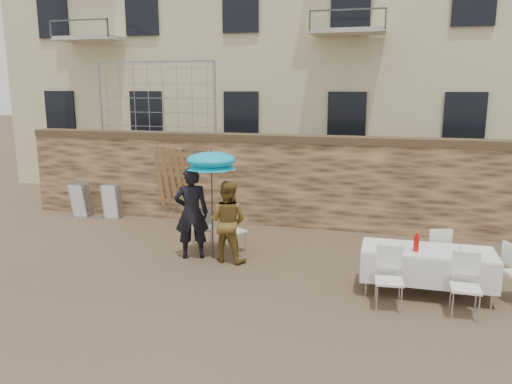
% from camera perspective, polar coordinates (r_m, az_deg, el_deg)
% --- Properties ---
extents(ground, '(80.00, 80.00, 0.00)m').
position_cam_1_polar(ground, '(8.15, -6.88, -12.67)').
color(ground, brown).
rests_on(ground, ground).
extents(stone_wall, '(13.00, 0.50, 2.20)m').
position_cam_1_polar(stone_wall, '(12.40, 1.54, 1.32)').
color(stone_wall, olive).
rests_on(stone_wall, ground).
extents(chain_link_fence, '(3.20, 0.06, 1.80)m').
position_cam_1_polar(chain_link_fence, '(13.21, -11.40, 10.48)').
color(chain_link_fence, gray).
rests_on(chain_link_fence, stone_wall).
extents(man_suit, '(0.79, 0.65, 1.86)m').
position_cam_1_polar(man_suit, '(9.99, -7.37, -2.39)').
color(man_suit, black).
rests_on(man_suit, ground).
extents(woman_dress, '(0.87, 0.72, 1.61)m').
position_cam_1_polar(woman_dress, '(9.76, -3.27, -3.37)').
color(woman_dress, olive).
rests_on(woman_dress, ground).
extents(umbrella, '(1.01, 1.01, 2.04)m').
position_cam_1_polar(umbrella, '(9.74, -5.12, 3.29)').
color(umbrella, '#3F3F44').
rests_on(umbrella, ground).
extents(couple_chair_left, '(0.64, 0.64, 0.96)m').
position_cam_1_polar(couple_chair_left, '(10.60, -6.19, -4.03)').
color(couple_chair_left, white).
rests_on(couple_chair_left, ground).
extents(couple_chair_right, '(0.66, 0.66, 0.96)m').
position_cam_1_polar(couple_chair_right, '(10.37, -2.57, -4.33)').
color(couple_chair_right, white).
rests_on(couple_chair_right, ground).
extents(banquet_table, '(2.10, 0.85, 0.78)m').
position_cam_1_polar(banquet_table, '(8.70, 19.05, -6.48)').
color(banquet_table, white).
rests_on(banquet_table, ground).
extents(soda_bottle, '(0.09, 0.09, 0.26)m').
position_cam_1_polar(soda_bottle, '(8.49, 17.85, -5.62)').
color(soda_bottle, red).
rests_on(soda_bottle, banquet_table).
extents(table_chair_front_left, '(0.52, 0.52, 0.96)m').
position_cam_1_polar(table_chair_front_left, '(8.05, 14.97, -9.63)').
color(table_chair_front_left, white).
rests_on(table_chair_front_left, ground).
extents(table_chair_front_right, '(0.49, 0.49, 0.96)m').
position_cam_1_polar(table_chair_front_right, '(8.14, 22.85, -9.93)').
color(table_chair_front_right, white).
rests_on(table_chair_front_right, ground).
extents(table_chair_back, '(0.59, 0.59, 0.96)m').
position_cam_1_polar(table_chair_back, '(9.55, 19.83, -6.48)').
color(table_chair_back, white).
rests_on(table_chair_back, ground).
extents(chair_stack_left, '(0.46, 0.47, 0.92)m').
position_cam_1_polar(chair_stack_left, '(14.10, -19.02, -0.69)').
color(chair_stack_left, white).
rests_on(chair_stack_left, ground).
extents(chair_stack_right, '(0.46, 0.40, 0.92)m').
position_cam_1_polar(chair_stack_right, '(13.63, -15.87, -0.91)').
color(chair_stack_right, white).
rests_on(chair_stack_right, ground).
extents(wood_planks, '(0.70, 0.20, 2.00)m').
position_cam_1_polar(wood_planks, '(12.85, -9.69, 1.07)').
color(wood_planks, '#A37749').
rests_on(wood_planks, ground).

